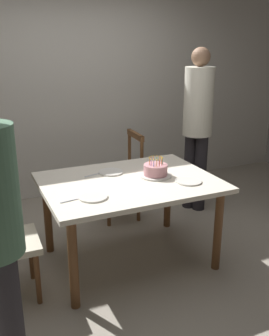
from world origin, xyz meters
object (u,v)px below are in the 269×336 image
birthday_cake (156,171)px  plate_near_celebrant (93,197)px  plate_far_side (111,172)px  plate_near_guest (188,181)px  chair_spindle_back (121,178)px  dining_table (129,190)px  person_guest (198,120)px

birthday_cake → plate_near_celebrant: 0.69m
plate_far_side → plate_near_guest: (0.51, -0.48, 0.00)m
chair_spindle_back → dining_table: bearing=-107.6°
plate_near_guest → person_guest: size_ratio=0.12×
dining_table → plate_near_celebrant: size_ratio=6.57×
plate_near_guest → plate_far_side: bearing=136.3°
chair_spindle_back → person_guest: size_ratio=0.52×
dining_table → chair_spindle_back: (0.27, 0.86, -0.21)m
dining_table → chair_spindle_back: bearing=72.4°
plate_near_celebrant → birthday_cake: bearing=20.3°
person_guest → plate_near_guest: bearing=-126.0°
chair_spindle_back → birthday_cake: bearing=-91.4°
plate_near_celebrant → chair_spindle_back: chair_spindle_back is taller
chair_spindle_back → plate_near_guest: bearing=-81.5°
birthday_cake → plate_near_celebrant: bearing=-159.7°
birthday_cake → person_guest: (0.89, 0.73, 0.24)m
plate_far_side → person_guest: person_guest is taller
plate_far_side → plate_near_guest: size_ratio=1.00×
birthday_cake → plate_near_guest: 0.31m
person_guest → plate_far_side: bearing=-158.1°
plate_near_guest → person_guest: bearing=54.0°
person_guest → birthday_cake: bearing=-140.6°
plate_near_celebrant → plate_far_side: bearing=56.0°
plate_far_side → person_guest: size_ratio=0.12×
plate_near_celebrant → chair_spindle_back: 1.32m
dining_table → plate_near_celebrant: 0.47m
birthday_cake → plate_far_side: 0.41m
birthday_cake → person_guest: size_ratio=0.15×
plate_near_celebrant → person_guest: size_ratio=0.12×
dining_table → birthday_cake: birthday_cake is taller
person_guest → chair_spindle_back: bearing=171.6°
plate_far_side → chair_spindle_back: chair_spindle_back is taller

